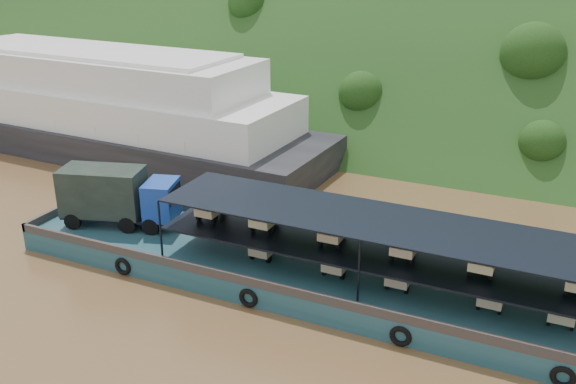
% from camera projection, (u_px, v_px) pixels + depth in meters
% --- Properties ---
extents(ground, '(160.00, 160.00, 0.00)m').
position_uv_depth(ground, '(297.00, 266.00, 37.19)').
color(ground, brown).
rests_on(ground, ground).
extents(hillside, '(140.00, 39.60, 39.60)m').
position_uv_depth(hillside, '(438.00, 119.00, 67.49)').
color(hillside, '#183A15').
rests_on(hillside, ground).
extents(cargo_barge, '(35.00, 7.18, 4.79)m').
position_uv_depth(cargo_barge, '(290.00, 261.00, 35.25)').
color(cargo_barge, '#15414C').
rests_on(cargo_barge, ground).
extents(passenger_ferry, '(44.14, 12.56, 8.86)m').
position_uv_depth(passenger_ferry, '(96.00, 106.00, 56.95)').
color(passenger_ferry, black).
rests_on(passenger_ferry, ground).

